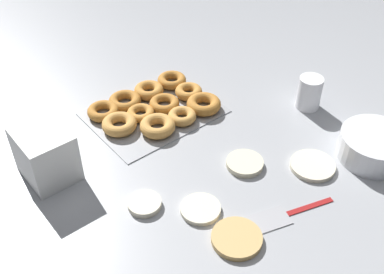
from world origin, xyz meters
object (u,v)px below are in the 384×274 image
(spatula, at_px, (278,217))
(batter_bowl, at_px, (375,146))
(pancake_1, at_px, (245,163))
(pancake_3, at_px, (313,166))
(donut_tray, at_px, (155,107))
(pancake_0, at_px, (200,209))
(pancake_2, at_px, (237,238))
(pancake_4, at_px, (145,204))
(container_stack, at_px, (46,154))
(paper_cup, at_px, (310,93))

(spatula, bearing_deg, batter_bowl, -164.91)
(pancake_1, height_order, spatula, pancake_1)
(pancake_3, relative_size, donut_tray, 0.32)
(pancake_0, bearing_deg, pancake_2, 93.34)
(pancake_4, height_order, donut_tray, donut_tray)
(pancake_1, bearing_deg, pancake_3, 138.67)
(container_stack, height_order, spatula, container_stack)
(pancake_2, bearing_deg, pancake_3, -171.29)
(donut_tray, distance_m, spatula, 0.52)
(donut_tray, bearing_deg, paper_cup, 143.89)
(pancake_0, distance_m, pancake_1, 0.20)
(pancake_1, xyz_separation_m, donut_tray, (0.05, -0.34, 0.01))
(batter_bowl, relative_size, spatula, 0.83)
(donut_tray, bearing_deg, pancake_0, 69.54)
(pancake_0, relative_size, pancake_3, 0.83)
(pancake_2, distance_m, spatula, 0.12)
(batter_bowl, bearing_deg, spatula, -1.76)
(pancake_1, xyz_separation_m, batter_bowl, (-0.30, 0.19, 0.03))
(pancake_1, relative_size, container_stack, 0.67)
(pancake_4, relative_size, batter_bowl, 0.43)
(pancake_0, xyz_separation_m, paper_cup, (-0.53, -0.11, 0.05))
(pancake_4, height_order, container_stack, container_stack)
(pancake_2, distance_m, paper_cup, 0.57)
(pancake_0, distance_m, pancake_4, 0.14)
(pancake_1, relative_size, pancake_3, 0.83)
(container_stack, bearing_deg, pancake_4, 117.19)
(batter_bowl, bearing_deg, donut_tray, -57.41)
(pancake_4, bearing_deg, pancake_1, 170.12)
(pancake_4, bearing_deg, spatula, 134.30)
(pancake_0, height_order, pancake_3, same)
(pancake_3, bearing_deg, pancake_0, -12.25)
(batter_bowl, relative_size, container_stack, 1.30)
(pancake_4, bearing_deg, paper_cup, -178.46)
(pancake_2, distance_m, batter_bowl, 0.48)
(donut_tray, relative_size, paper_cup, 3.66)
(pancake_3, bearing_deg, spatula, 17.22)
(pancake_1, relative_size, pancake_2, 0.85)
(pancake_2, xyz_separation_m, batter_bowl, (-0.48, 0.02, 0.03))
(container_stack, height_order, paper_cup, container_stack)
(pancake_0, xyz_separation_m, batter_bowl, (-0.49, 0.14, 0.03))
(pancake_4, xyz_separation_m, spatula, (-0.22, 0.23, -0.01))
(paper_cup, bearing_deg, container_stack, -17.17)
(spatula, bearing_deg, pancake_4, -28.85)
(pancake_1, distance_m, spatula, 0.19)
(donut_tray, height_order, paper_cup, paper_cup)
(pancake_1, distance_m, batter_bowl, 0.35)
(pancake_1, bearing_deg, pancake_4, -9.88)
(pancake_1, relative_size, batter_bowl, 0.52)
(pancake_3, xyz_separation_m, batter_bowl, (-0.16, 0.07, 0.03))
(pancake_1, height_order, pancake_2, same)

